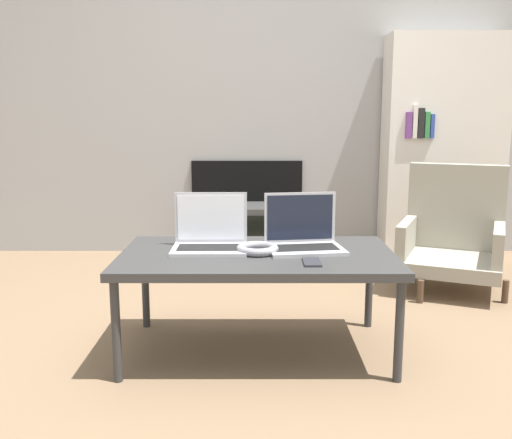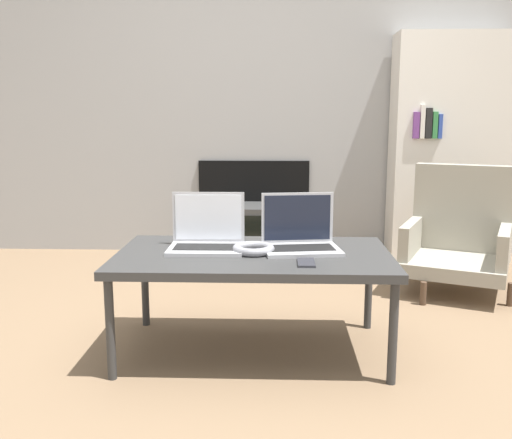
{
  "view_description": "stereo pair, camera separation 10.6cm",
  "coord_description": "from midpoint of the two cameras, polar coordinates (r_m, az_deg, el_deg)",
  "views": [
    {
      "loc": [
        -0.01,
        -2.3,
        1.04
      ],
      "look_at": [
        0.0,
        0.41,
        0.54
      ],
      "focal_mm": 40.0,
      "sensor_mm": 36.0,
      "label": 1
    },
    {
      "loc": [
        0.1,
        -2.3,
        1.04
      ],
      "look_at": [
        0.0,
        0.41,
        0.54
      ],
      "focal_mm": 40.0,
      "sensor_mm": 36.0,
      "label": 2
    }
  ],
  "objects": [
    {
      "name": "laptop_left",
      "position": [
        2.55,
        -5.93,
        -1.76
      ],
      "size": [
        0.33,
        0.25,
        0.24
      ],
      "rotation": [
        0.0,
        0.0,
        0.01
      ],
      "color": "#B2B2B7",
      "rests_on": "table"
    },
    {
      "name": "phone",
      "position": [
        2.31,
        4.16,
        -4.26
      ],
      "size": [
        0.07,
        0.14,
        0.01
      ],
      "color": "#333338",
      "rests_on": "table"
    },
    {
      "name": "wall_back",
      "position": [
        4.36,
        -0.79,
        13.6
      ],
      "size": [
        7.0,
        0.08,
        2.6
      ],
      "color": "#999999",
      "rests_on": "ground_plane"
    },
    {
      "name": "tv",
      "position": [
        4.19,
        -1.8,
        -1.23
      ],
      "size": [
        0.53,
        0.39,
        0.39
      ],
      "color": "#383838",
      "rests_on": "ground_plane"
    },
    {
      "name": "armchair",
      "position": [
        3.66,
        18.18,
        -1.35
      ],
      "size": [
        0.76,
        0.76,
        0.74
      ],
      "rotation": [
        0.0,
        0.0,
        -0.41
      ],
      "color": "gray",
      "rests_on": "ground_plane"
    },
    {
      "name": "laptop_right",
      "position": [
        2.54,
        3.43,
        -1.76
      ],
      "size": [
        0.36,
        0.29,
        0.24
      ],
      "rotation": [
        0.0,
        0.0,
        0.14
      ],
      "color": "#B2B2B7",
      "rests_on": "table"
    },
    {
      "name": "table",
      "position": [
        2.49,
        -1.21,
        -4.08
      ],
      "size": [
        1.19,
        0.68,
        0.45
      ],
      "color": "#333333",
      "rests_on": "ground_plane"
    },
    {
      "name": "ground_plane",
      "position": [
        2.53,
        -1.22,
        -13.93
      ],
      "size": [
        14.0,
        14.0,
        0.0
      ],
      "primitive_type": "plane",
      "color": "#7A6047"
    },
    {
      "name": "headphones",
      "position": [
        2.47,
        -1.32,
        -2.95
      ],
      "size": [
        0.18,
        0.18,
        0.04
      ],
      "color": "gray",
      "rests_on": "table"
    },
    {
      "name": "bookshelf",
      "position": [
        4.36,
        17.37,
        6.8
      ],
      "size": [
        0.85,
        0.32,
        1.61
      ],
      "color": "silver",
      "rests_on": "ground_plane"
    }
  ]
}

